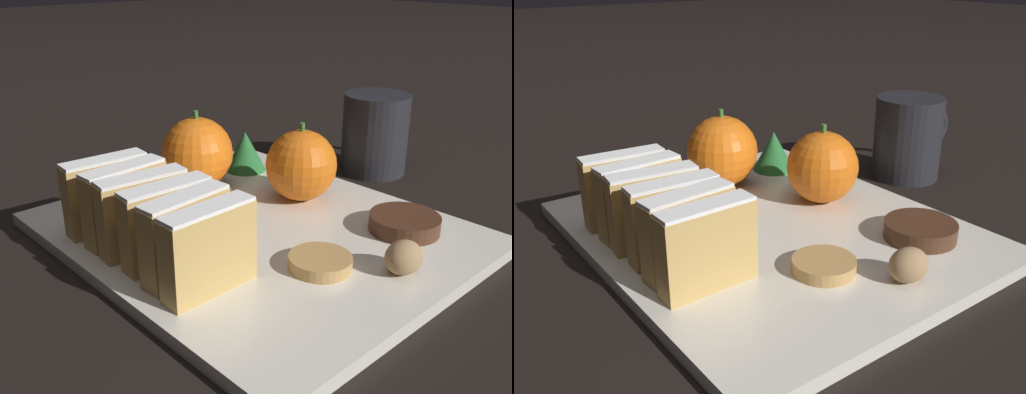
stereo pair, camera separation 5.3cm
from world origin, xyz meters
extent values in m
plane|color=black|center=(0.00, 0.00, 0.00)|extent=(6.00, 6.00, 0.00)
cube|color=silver|center=(0.00, 0.00, 0.01)|extent=(0.31, 0.37, 0.01)
cube|color=tan|center=(-0.10, -0.06, 0.05)|extent=(0.08, 0.02, 0.07)
cube|color=white|center=(-0.10, -0.06, 0.08)|extent=(0.08, 0.02, 0.00)
cube|color=tan|center=(-0.10, -0.03, 0.05)|extent=(0.08, 0.03, 0.07)
cube|color=white|center=(-0.10, -0.03, 0.08)|extent=(0.08, 0.03, 0.00)
cube|color=tan|center=(-0.10, 0.00, 0.05)|extent=(0.08, 0.03, 0.07)
cube|color=white|center=(-0.10, 0.00, 0.08)|extent=(0.08, 0.02, 0.00)
cube|color=tan|center=(-0.10, 0.03, 0.05)|extent=(0.08, 0.03, 0.07)
cube|color=white|center=(-0.10, 0.03, 0.08)|extent=(0.08, 0.03, 0.00)
cube|color=tan|center=(-0.10, 0.06, 0.05)|extent=(0.08, 0.03, 0.07)
cube|color=white|center=(-0.10, 0.06, 0.08)|extent=(0.08, 0.03, 0.00)
cube|color=tan|center=(-0.10, 0.09, 0.05)|extent=(0.08, 0.03, 0.07)
cube|color=white|center=(-0.10, 0.09, 0.08)|extent=(0.08, 0.03, 0.00)
sphere|color=orange|center=(0.02, 0.12, 0.05)|extent=(0.08, 0.08, 0.08)
cylinder|color=#38702D|center=(0.02, 0.12, 0.09)|extent=(0.00, 0.01, 0.01)
sphere|color=orange|center=(0.08, 0.02, 0.05)|extent=(0.07, 0.07, 0.07)
cylinder|color=#38702D|center=(0.08, 0.02, 0.09)|extent=(0.01, 0.00, 0.01)
ellipsoid|color=#9E7A51|center=(0.03, -0.14, 0.03)|extent=(0.03, 0.03, 0.03)
cylinder|color=#472819|center=(0.09, -0.10, 0.02)|extent=(0.07, 0.07, 0.02)
cylinder|color=tan|center=(-0.02, -0.09, 0.02)|extent=(0.05, 0.05, 0.01)
cone|color=#23662D|center=(0.10, 0.12, 0.04)|extent=(0.05, 0.05, 0.05)
cylinder|color=#232328|center=(0.23, 0.04, 0.05)|extent=(0.08, 0.08, 0.10)
torus|color=#232328|center=(0.28, 0.04, 0.05)|extent=(0.05, 0.01, 0.05)
camera|label=1|loc=(-0.33, -0.36, 0.24)|focal=40.00mm
camera|label=2|loc=(-0.29, -0.39, 0.24)|focal=40.00mm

